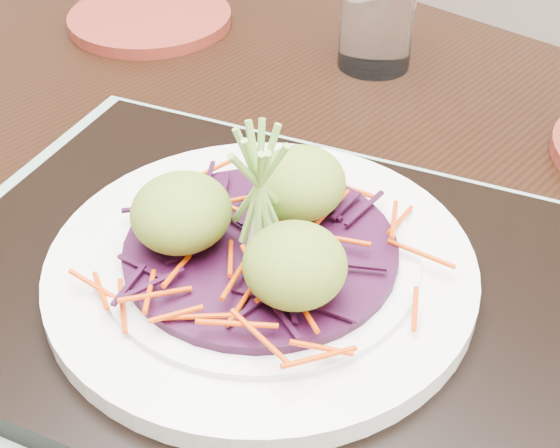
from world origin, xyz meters
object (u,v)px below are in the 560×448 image
Objects in this scene: serving_tray at (262,287)px; terracotta_side_plate at (150,18)px; dining_table at (303,374)px; water_glass at (377,16)px; white_plate at (261,266)px.

terracotta_side_plate is at bearing 130.37° from serving_tray.
water_glass reaches higher than dining_table.
serving_tray is 4.06× the size of water_glass.
water_glass is at bearing 12.95° from terracotta_side_plate.
white_plate is at bearing -71.96° from water_glass.
dining_table is 0.14m from white_plate.
serving_tray is at bearing -38.14° from terracotta_side_plate.
water_glass is (0.24, 0.05, 0.04)m from terracotta_side_plate.
terracotta_side_plate is (-0.35, 0.23, 0.11)m from dining_table.
serving_tray is at bearing 180.00° from white_plate.
dining_table is 3.38× the size of serving_tray.
water_glass is at bearing 96.55° from serving_tray.
serving_tray is 0.02m from white_plate.
serving_tray is 2.36× the size of terracotta_side_plate.
serving_tray is 0.44m from terracotta_side_plate.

